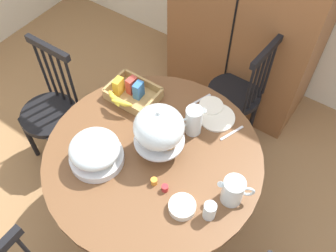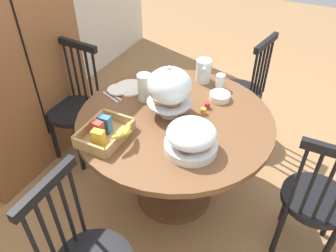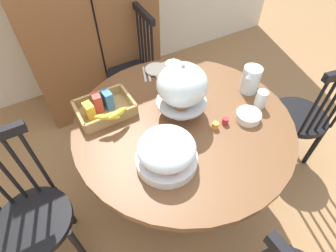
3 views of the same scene
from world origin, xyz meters
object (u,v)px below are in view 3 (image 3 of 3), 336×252
fruit_platter_covered (167,152)px  cereal_basket (104,108)px  windsor_chair_far_side (33,218)px  windsor_chair_facing_door (133,74)px  china_plate_large (169,71)px  orange_juice_pitcher (173,77)px  drinking_glass (261,99)px  dining_table (182,142)px  china_plate_small (156,69)px  windsor_chair_by_cabinet (301,119)px  pastry_stand_with_dome (182,86)px  cereal_bowl (248,116)px  milk_pitcher (250,80)px

fruit_platter_covered → cereal_basket: bearing=105.8°
windsor_chair_far_side → windsor_chair_facing_door: bearing=41.5°
fruit_platter_covered → china_plate_large: bearing=58.2°
windsor_chair_far_side → orange_juice_pitcher: size_ratio=5.26×
drinking_glass → dining_table: bearing=162.9°
china_plate_small → windsor_chair_by_cabinet: bearing=-40.2°
windsor_chair_far_side → cereal_basket: 0.69m
windsor_chair_by_cabinet → china_plate_small: bearing=139.8°
orange_juice_pitcher → china_plate_small: orange_juice_pitcher is taller
dining_table → pastry_stand_with_dome: size_ratio=3.61×
dining_table → china_plate_small: (0.09, 0.48, 0.22)m
pastry_stand_with_dome → drinking_glass: pastry_stand_with_dome is taller
windsor_chair_facing_door → orange_juice_pitcher: size_ratio=5.26×
windsor_chair_by_cabinet → fruit_platter_covered: bearing=-179.7°
china_plate_small → fruit_platter_covered: bearing=-115.1°
windsor_chair_facing_door → china_plate_large: (0.08, -0.49, 0.29)m
drinking_glass → cereal_bowl: bearing=-160.7°
cereal_bowl → fruit_platter_covered: bearing=-177.6°
milk_pitcher → cereal_basket: 0.89m
windsor_chair_far_side → pastry_stand_with_dome: bearing=1.4°
cereal_bowl → china_plate_large: bearing=103.8°
china_plate_large → drinking_glass: (0.28, -0.57, 0.05)m
china_plate_small → pastry_stand_with_dome: bearing=-100.3°
fruit_platter_covered → cereal_bowl: 0.55m
windsor_chair_by_cabinet → cereal_bowl: (-0.58, 0.02, 0.31)m
cereal_basket → cereal_bowl: 0.81m
fruit_platter_covered → cereal_basket: 0.49m
milk_pitcher → orange_juice_pitcher: bearing=146.9°
pastry_stand_with_dome → fruit_platter_covered: 0.37m
dining_table → cereal_bowl: cereal_bowl is taller
orange_juice_pitcher → china_plate_small: bearing=90.6°
milk_pitcher → dining_table: bearing=-179.0°
dining_table → windsor_chair_far_side: size_ratio=1.27×
china_plate_large → cereal_bowl: (0.15, -0.61, 0.02)m
windsor_chair_facing_door → drinking_glass: 1.16m
windsor_chair_by_cabinet → milk_pitcher: bearing=153.0°
cereal_basket → china_plate_small: (0.46, 0.22, -0.03)m
dining_table → windsor_chair_facing_door: size_ratio=1.27×
windsor_chair_facing_door → china_plate_large: bearing=-81.2°
china_plate_large → china_plate_small: 0.09m
pastry_stand_with_dome → cereal_bowl: pastry_stand_with_dome is taller
cereal_basket → china_plate_small: size_ratio=2.11×
milk_pitcher → cereal_basket: bearing=163.3°
windsor_chair_far_side → drinking_glass: windsor_chair_far_side is taller
windsor_chair_by_cabinet → drinking_glass: 0.57m
china_plate_large → cereal_bowl: 0.63m
china_plate_small → cereal_basket: bearing=-154.4°
windsor_chair_by_cabinet → fruit_platter_covered: 1.19m
milk_pitcher → pastry_stand_with_dome: bearing=175.5°
windsor_chair_by_cabinet → orange_juice_pitcher: bearing=149.9°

